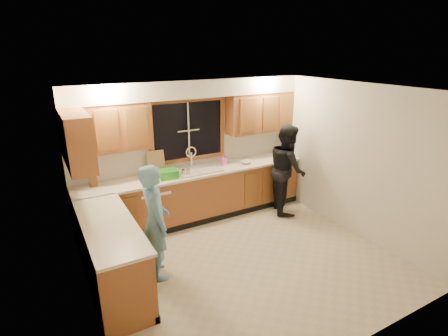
% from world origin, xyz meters
% --- Properties ---
extents(floor, '(4.20, 4.20, 0.00)m').
position_xyz_m(floor, '(0.00, 0.00, 0.00)').
color(floor, '#BBAC8F').
rests_on(floor, ground).
extents(ceiling, '(4.20, 4.20, 0.00)m').
position_xyz_m(ceiling, '(0.00, 0.00, 2.50)').
color(ceiling, white).
extents(wall_back, '(4.20, 0.00, 4.20)m').
position_xyz_m(wall_back, '(0.00, 1.90, 1.25)').
color(wall_back, silver).
rests_on(wall_back, ground).
extents(wall_left, '(0.00, 3.80, 3.80)m').
position_xyz_m(wall_left, '(-2.10, 0.00, 1.25)').
color(wall_left, silver).
rests_on(wall_left, ground).
extents(wall_right, '(0.00, 3.80, 3.80)m').
position_xyz_m(wall_right, '(2.10, 0.00, 1.25)').
color(wall_right, silver).
rests_on(wall_right, ground).
extents(base_cabinets_back, '(4.20, 0.60, 0.88)m').
position_xyz_m(base_cabinets_back, '(0.00, 1.60, 0.44)').
color(base_cabinets_back, '#9E592E').
rests_on(base_cabinets_back, ground).
extents(base_cabinets_left, '(0.60, 1.90, 0.88)m').
position_xyz_m(base_cabinets_left, '(-1.80, 0.35, 0.44)').
color(base_cabinets_left, '#9E592E').
rests_on(base_cabinets_left, ground).
extents(countertop_back, '(4.20, 0.63, 0.04)m').
position_xyz_m(countertop_back, '(0.00, 1.58, 0.90)').
color(countertop_back, '#EDE2C7').
rests_on(countertop_back, base_cabinets_back).
extents(countertop_left, '(0.63, 1.90, 0.04)m').
position_xyz_m(countertop_left, '(-1.79, 0.35, 0.90)').
color(countertop_left, '#EDE2C7').
rests_on(countertop_left, base_cabinets_left).
extents(upper_cabinets_left, '(1.35, 0.33, 0.75)m').
position_xyz_m(upper_cabinets_left, '(-1.43, 1.73, 1.83)').
color(upper_cabinets_left, '#9E592E').
rests_on(upper_cabinets_left, wall_back).
extents(upper_cabinets_right, '(1.35, 0.33, 0.75)m').
position_xyz_m(upper_cabinets_right, '(1.43, 1.73, 1.83)').
color(upper_cabinets_right, '#9E592E').
rests_on(upper_cabinets_right, wall_back).
extents(upper_cabinets_return, '(0.33, 0.90, 0.75)m').
position_xyz_m(upper_cabinets_return, '(-1.94, 1.12, 1.83)').
color(upper_cabinets_return, '#9E592E').
rests_on(upper_cabinets_return, wall_left).
extents(soffit, '(4.20, 0.35, 0.30)m').
position_xyz_m(soffit, '(0.00, 1.72, 2.35)').
color(soffit, white).
rests_on(soffit, wall_back).
extents(window_frame, '(1.44, 0.03, 1.14)m').
position_xyz_m(window_frame, '(0.00, 1.89, 1.60)').
color(window_frame, black).
rests_on(window_frame, wall_back).
extents(sink, '(0.86, 0.52, 0.57)m').
position_xyz_m(sink, '(0.00, 1.60, 0.86)').
color(sink, silver).
rests_on(sink, countertop_back).
extents(dishwasher, '(0.60, 0.56, 0.82)m').
position_xyz_m(dishwasher, '(-0.85, 1.59, 0.41)').
color(dishwasher, white).
rests_on(dishwasher, floor).
extents(stove, '(0.58, 0.75, 0.90)m').
position_xyz_m(stove, '(-1.80, -0.22, 0.45)').
color(stove, white).
rests_on(stove, floor).
extents(man, '(0.42, 0.61, 1.61)m').
position_xyz_m(man, '(-1.20, 0.31, 0.80)').
color(man, '#68A0C6').
rests_on(man, floor).
extents(woman, '(0.92, 1.01, 1.69)m').
position_xyz_m(woman, '(1.63, 1.07, 0.85)').
color(woman, black).
rests_on(woman, floor).
extents(knife_block, '(0.11, 0.09, 0.20)m').
position_xyz_m(knife_block, '(-1.72, 1.75, 1.02)').
color(knife_block, brown).
rests_on(knife_block, countertop_back).
extents(cutting_board, '(0.31, 0.12, 0.40)m').
position_xyz_m(cutting_board, '(-0.66, 1.82, 1.12)').
color(cutting_board, tan).
rests_on(cutting_board, countertop_back).
extents(dish_crate, '(0.34, 0.32, 0.14)m').
position_xyz_m(dish_crate, '(-0.55, 1.53, 0.99)').
color(dish_crate, green).
rests_on(dish_crate, countertop_back).
extents(soap_bottle, '(0.09, 0.10, 0.21)m').
position_xyz_m(soap_bottle, '(0.61, 1.69, 1.02)').
color(soap_bottle, pink).
rests_on(soap_bottle, countertop_back).
extents(bowl, '(0.25, 0.25, 0.05)m').
position_xyz_m(bowl, '(1.01, 1.53, 0.95)').
color(bowl, silver).
rests_on(bowl, countertop_back).
extents(can_left, '(0.08, 0.08, 0.11)m').
position_xyz_m(can_left, '(-0.29, 1.49, 0.97)').
color(can_left, beige).
rests_on(can_left, countertop_back).
extents(can_right, '(0.07, 0.07, 0.12)m').
position_xyz_m(can_right, '(-0.22, 1.45, 0.98)').
color(can_right, beige).
rests_on(can_right, countertop_back).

